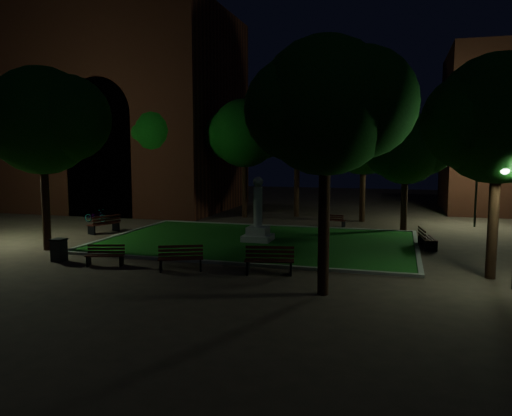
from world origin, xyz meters
The scene contains 23 objects.
ground centered at (0.00, 0.00, 0.00)m, with size 80.00×80.00×0.00m, color #463328.
lawn centered at (0.00, 2.00, 0.04)m, with size 15.00×10.00×0.08m, color #145112.
lawn_kerb centered at (0.00, 2.00, 0.06)m, with size 15.40×10.40×0.12m.
monument centered at (0.00, 2.00, 0.96)m, with size 1.40×1.40×3.20m.
building_main centered at (-15.86, 13.79, 7.38)m, with size 20.00×12.00×15.00m.
tree_west centered at (-8.70, -2.58, 5.89)m, with size 5.94×4.85×8.32m.
tree_north_wl centered at (-3.35, 10.79, 5.74)m, with size 5.67×4.63×8.05m.
tree_north_er centered at (4.57, 10.90, 5.57)m, with size 6.24×5.09×8.12m.
tree_ne centered at (7.11, 7.56, 4.69)m, with size 4.96×4.05×6.72m.
tree_east centered at (10.06, -2.56, 5.65)m, with size 5.55×4.53×7.92m.
tree_se centered at (4.58, -6.21, 5.90)m, with size 5.24×4.28×8.05m.
tree_nw centered at (-8.87, 9.88, 5.85)m, with size 5.57×4.54×8.13m.
tree_far_north centered at (-0.01, 12.21, 6.46)m, with size 5.58×4.55×8.74m.
lamppost_nw centered at (-11.37, 10.02, 2.88)m, with size 1.18×0.28×4.07m.
lamppost_ne centered at (11.15, 10.49, 3.21)m, with size 1.18×0.28×4.61m.
bench_near_left centered at (-1.23, -4.50, 0.44)m, with size 1.80×1.22×0.94m.
bench_near_right centered at (2.17, -4.07, 0.47)m, with size 1.91×0.98×1.00m.
bench_west_near centered at (-4.46, -4.59, 0.38)m, with size 1.57×0.94×0.81m.
bench_left_side centered at (-8.97, 2.33, 0.47)m, with size 1.26×1.91×0.99m.
bench_right_side centered at (8.01, 2.71, 0.45)m, with size 0.84×1.80×0.95m.
bench_far_side centered at (2.99, 8.26, 0.35)m, with size 1.44×0.81×0.75m.
trash_bin centered at (-6.75, -4.42, 0.48)m, with size 0.58×0.58×0.94m.
bicycle centered at (-11.93, 5.87, 0.42)m, with size 0.55×1.58×0.83m, color black.
Camera 1 is at (6.73, -21.68, 4.55)m, focal length 35.00 mm.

